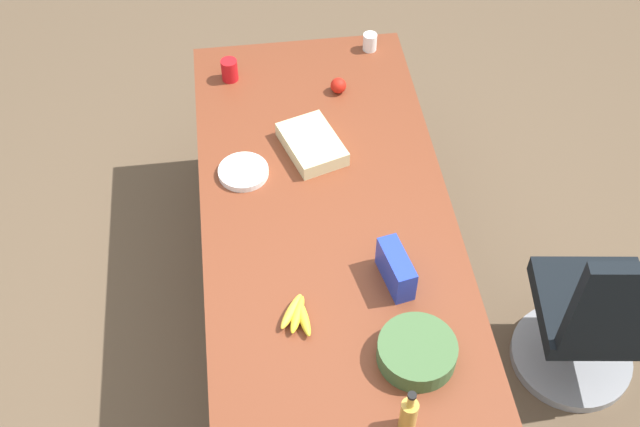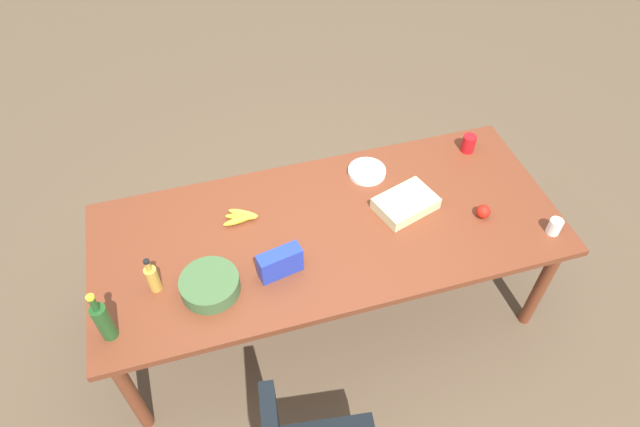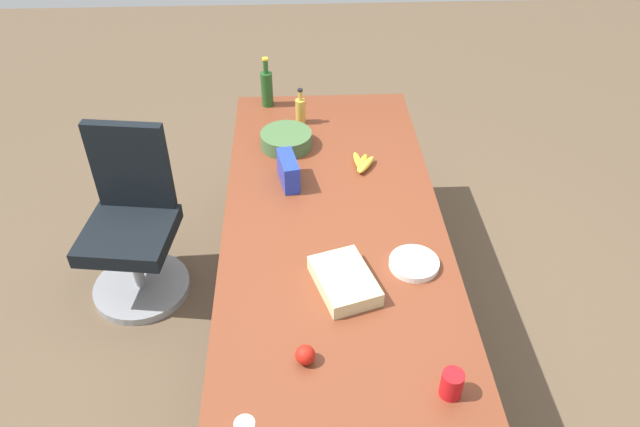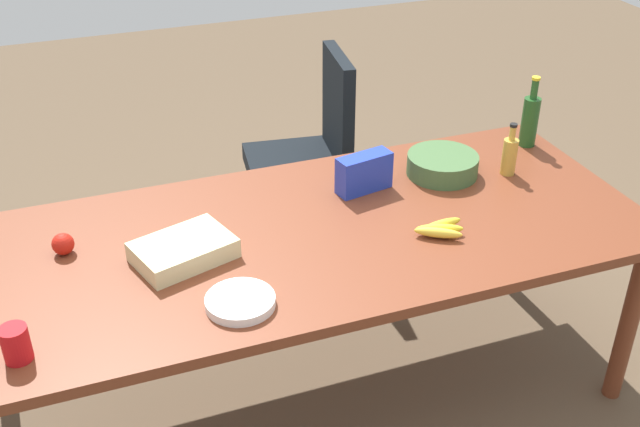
# 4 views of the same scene
# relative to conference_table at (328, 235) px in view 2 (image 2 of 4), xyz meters

# --- Properties ---
(ground_plane) EXTENTS (10.00, 10.00, 0.00)m
(ground_plane) POSITION_rel_conference_table_xyz_m (0.00, 0.00, -0.71)
(ground_plane) COLOR brown
(conference_table) EXTENTS (2.50, 1.06, 0.78)m
(conference_table) POSITION_rel_conference_table_xyz_m (0.00, 0.00, 0.00)
(conference_table) COLOR brown
(conference_table) RESTS_ON ground
(salad_bowl) EXTENTS (0.33, 0.33, 0.09)m
(salad_bowl) POSITION_rel_conference_table_xyz_m (0.66, 0.22, 0.11)
(salad_bowl) COLOR #406337
(salad_bowl) RESTS_ON conference_table
(chip_bag_blue) EXTENTS (0.23, 0.12, 0.15)m
(chip_bag_blue) POSITION_rel_conference_table_xyz_m (0.31, 0.21, 0.14)
(chip_bag_blue) COLOR #2139B5
(chip_bag_blue) RESTS_ON conference_table
(wine_bottle) EXTENTS (0.08, 0.08, 0.31)m
(wine_bottle) POSITION_rel_conference_table_xyz_m (1.14, 0.34, 0.19)
(wine_bottle) COLOR #214F20
(wine_bottle) RESTS_ON conference_table
(sheet_cake) EXTENTS (0.37, 0.31, 0.07)m
(sheet_cake) POSITION_rel_conference_table_xyz_m (-0.45, -0.02, 0.10)
(sheet_cake) COLOR beige
(sheet_cake) RESTS_ON conference_table
(paper_plate_stack) EXTENTS (0.23, 0.23, 0.03)m
(paper_plate_stack) POSITION_rel_conference_table_xyz_m (-0.34, -0.33, 0.08)
(paper_plate_stack) COLOR white
(paper_plate_stack) RESTS_ON conference_table
(dressing_bottle) EXTENTS (0.07, 0.07, 0.22)m
(dressing_bottle) POSITION_rel_conference_table_xyz_m (0.92, 0.14, 0.15)
(dressing_bottle) COLOR gold
(dressing_bottle) RESTS_ON conference_table
(banana_bunch) EXTENTS (0.20, 0.13, 0.04)m
(banana_bunch) POSITION_rel_conference_table_xyz_m (0.44, -0.18, 0.09)
(banana_bunch) COLOR yellow
(banana_bunch) RESTS_ON conference_table
(paper_cup) EXTENTS (0.07, 0.07, 0.09)m
(paper_cup) POSITION_rel_conference_table_xyz_m (-1.13, 0.36, 0.11)
(paper_cup) COLOR white
(paper_cup) RESTS_ON conference_table
(red_solo_cup) EXTENTS (0.09, 0.09, 0.11)m
(red_solo_cup) POSITION_rel_conference_table_xyz_m (-0.99, -0.35, 0.12)
(red_solo_cup) COLOR red
(red_solo_cup) RESTS_ON conference_table
(apple_red) EXTENTS (0.09, 0.09, 0.08)m
(apple_red) POSITION_rel_conference_table_xyz_m (-0.83, 0.16, 0.10)
(apple_red) COLOR red
(apple_red) RESTS_ON conference_table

